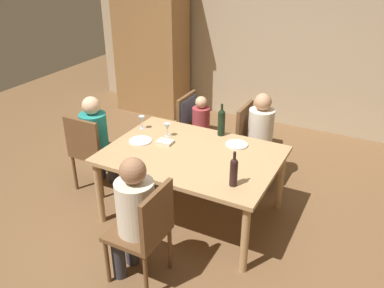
{
  "coord_description": "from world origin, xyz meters",
  "views": [
    {
      "loc": [
        1.6,
        -3.1,
        2.61
      ],
      "look_at": [
        0.0,
        0.0,
        0.83
      ],
      "focal_mm": 37.76,
      "sensor_mm": 36.0,
      "label": 1
    }
  ],
  "objects_px": {
    "person_man_bearded": "(263,132)",
    "dinner_plate_host": "(237,145)",
    "chair_near": "(146,228)",
    "chair_far_left": "(192,121)",
    "wine_bottle_tall_green": "(234,171)",
    "chair_far_right": "(253,138)",
    "person_child_small": "(203,126)",
    "dinner_plate_guest_left": "(140,141)",
    "wine_bottle_dark_red": "(221,122)",
    "person_man_guest": "(96,135)",
    "chair_left_end": "(91,148)",
    "wine_glass_near_left": "(142,120)",
    "armoire_cabinet": "(151,45)",
    "wine_glass_centre": "(167,127)",
    "dining_table": "(192,160)",
    "person_woman_host": "(133,211)"
  },
  "relations": [
    {
      "from": "wine_glass_centre",
      "to": "dinner_plate_host",
      "type": "height_order",
      "value": "wine_glass_centre"
    },
    {
      "from": "wine_bottle_tall_green",
      "to": "dinner_plate_host",
      "type": "bearing_deg",
      "value": 109.23
    },
    {
      "from": "wine_bottle_tall_green",
      "to": "chair_far_right",
      "type": "bearing_deg",
      "value": 102.06
    },
    {
      "from": "dining_table",
      "to": "dinner_plate_guest_left",
      "type": "bearing_deg",
      "value": -178.41
    },
    {
      "from": "person_child_small",
      "to": "dining_table",
      "type": "bearing_deg",
      "value": 19.99
    },
    {
      "from": "chair_near",
      "to": "chair_left_end",
      "type": "xyz_separation_m",
      "value": [
        -1.31,
        0.89,
        0.0
      ]
    },
    {
      "from": "dinner_plate_host",
      "to": "person_man_guest",
      "type": "bearing_deg",
      "value": -167.78
    },
    {
      "from": "wine_glass_near_left",
      "to": "dinner_plate_guest_left",
      "type": "distance_m",
      "value": 0.33
    },
    {
      "from": "person_man_guest",
      "to": "wine_bottle_dark_red",
      "type": "xyz_separation_m",
      "value": [
        1.31,
        0.48,
        0.24
      ]
    },
    {
      "from": "armoire_cabinet",
      "to": "person_woman_host",
      "type": "height_order",
      "value": "armoire_cabinet"
    },
    {
      "from": "armoire_cabinet",
      "to": "chair_left_end",
      "type": "xyz_separation_m",
      "value": [
        0.72,
        -2.43,
        -0.56
      ]
    },
    {
      "from": "person_child_small",
      "to": "dinner_plate_guest_left",
      "type": "xyz_separation_m",
      "value": [
        -0.24,
        -0.99,
        0.18
      ]
    },
    {
      "from": "armoire_cabinet",
      "to": "person_man_bearded",
      "type": "bearing_deg",
      "value": -30.26
    },
    {
      "from": "person_woman_host",
      "to": "person_man_bearded",
      "type": "relative_size",
      "value": 1.05
    },
    {
      "from": "person_man_bearded",
      "to": "dinner_plate_host",
      "type": "xyz_separation_m",
      "value": [
        -0.08,
        -0.62,
        0.1
      ]
    },
    {
      "from": "chair_left_end",
      "to": "person_man_guest",
      "type": "height_order",
      "value": "person_man_guest"
    },
    {
      "from": "dining_table",
      "to": "person_woman_host",
      "type": "xyz_separation_m",
      "value": [
        -0.03,
        -0.98,
        0.0
      ]
    },
    {
      "from": "dinner_plate_host",
      "to": "chair_far_left",
      "type": "bearing_deg",
      "value": 143.45
    },
    {
      "from": "chair_near",
      "to": "chair_far_left",
      "type": "distance_m",
      "value": 2.04
    },
    {
      "from": "person_man_bearded",
      "to": "wine_glass_near_left",
      "type": "relative_size",
      "value": 7.37
    },
    {
      "from": "chair_left_end",
      "to": "chair_near",
      "type": "bearing_deg",
      "value": -34.18
    },
    {
      "from": "person_woman_host",
      "to": "armoire_cabinet",
      "type": "bearing_deg",
      "value": 29.98
    },
    {
      "from": "armoire_cabinet",
      "to": "chair_far_left",
      "type": "height_order",
      "value": "armoire_cabinet"
    },
    {
      "from": "person_man_bearded",
      "to": "wine_glass_near_left",
      "type": "distance_m",
      "value": 1.38
    },
    {
      "from": "chair_far_left",
      "to": "dinner_plate_guest_left",
      "type": "relative_size",
      "value": 3.91
    },
    {
      "from": "chair_near",
      "to": "person_man_guest",
      "type": "height_order",
      "value": "person_man_guest"
    },
    {
      "from": "chair_far_right",
      "to": "person_man_guest",
      "type": "xyz_separation_m",
      "value": [
        -1.52,
        -0.95,
        0.11
      ]
    },
    {
      "from": "chair_near",
      "to": "chair_far_left",
      "type": "relative_size",
      "value": 1.0
    },
    {
      "from": "chair_near",
      "to": "dinner_plate_host",
      "type": "xyz_separation_m",
      "value": [
        0.24,
        1.34,
        0.2
      ]
    },
    {
      "from": "person_man_guest",
      "to": "dinner_plate_guest_left",
      "type": "relative_size",
      "value": 4.71
    },
    {
      "from": "dining_table",
      "to": "chair_far_left",
      "type": "distance_m",
      "value": 1.1
    },
    {
      "from": "chair_left_end",
      "to": "person_man_bearded",
      "type": "distance_m",
      "value": 1.95
    },
    {
      "from": "wine_bottle_tall_green",
      "to": "dinner_plate_host",
      "type": "distance_m",
      "value": 0.77
    },
    {
      "from": "chair_far_right",
      "to": "wine_glass_near_left",
      "type": "relative_size",
      "value": 6.17
    },
    {
      "from": "armoire_cabinet",
      "to": "person_man_guest",
      "type": "xyz_separation_m",
      "value": [
        0.72,
        -2.32,
        -0.45
      ]
    },
    {
      "from": "wine_glass_near_left",
      "to": "dinner_plate_guest_left",
      "type": "xyz_separation_m",
      "value": [
        0.16,
        -0.28,
        -0.1
      ]
    },
    {
      "from": "person_woman_host",
      "to": "wine_bottle_tall_green",
      "type": "bearing_deg",
      "value": -44.0
    },
    {
      "from": "person_child_small",
      "to": "wine_glass_near_left",
      "type": "distance_m",
      "value": 0.87
    },
    {
      "from": "dinner_plate_host",
      "to": "wine_glass_centre",
      "type": "bearing_deg",
      "value": -169.0
    },
    {
      "from": "person_man_bearded",
      "to": "person_child_small",
      "type": "height_order",
      "value": "person_man_bearded"
    },
    {
      "from": "dinner_plate_host",
      "to": "dinner_plate_guest_left",
      "type": "distance_m",
      "value": 1.0
    },
    {
      "from": "person_man_bearded",
      "to": "chair_far_right",
      "type": "bearing_deg",
      "value": -90.0
    },
    {
      "from": "chair_near",
      "to": "wine_glass_near_left",
      "type": "distance_m",
      "value": 1.53
    },
    {
      "from": "person_child_small",
      "to": "dinner_plate_host",
      "type": "bearing_deg",
      "value": 47.96
    },
    {
      "from": "dining_table",
      "to": "person_man_bearded",
      "type": "height_order",
      "value": "person_man_bearded"
    },
    {
      "from": "chair_far_right",
      "to": "dinner_plate_host",
      "type": "height_order",
      "value": "chair_far_right"
    },
    {
      "from": "chair_left_end",
      "to": "armoire_cabinet",
      "type": "bearing_deg",
      "value": 106.48
    },
    {
      "from": "wine_bottle_dark_red",
      "to": "dinner_plate_guest_left",
      "type": "distance_m",
      "value": 0.87
    },
    {
      "from": "wine_glass_centre",
      "to": "chair_far_left",
      "type": "bearing_deg",
      "value": 97.25
    },
    {
      "from": "dining_table",
      "to": "wine_glass_centre",
      "type": "xyz_separation_m",
      "value": [
        -0.41,
        0.22,
        0.18
      ]
    }
  ]
}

